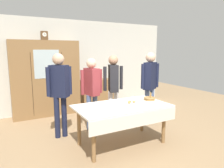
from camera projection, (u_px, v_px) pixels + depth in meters
name	position (u px, v px, depth m)	size (l,w,h in m)	color
ground_plane	(117.00, 140.00, 4.18)	(12.00, 12.00, 0.00)	#997A56
back_wall	(74.00, 65.00, 6.25)	(6.40, 0.10, 2.70)	silver
dining_table	(123.00, 111.00, 3.86)	(1.77, 0.98, 0.78)	olive
wall_cabinet	(46.00, 79.00, 5.63)	(1.80, 0.46, 2.07)	olive
mantel_clock	(44.00, 36.00, 5.44)	(0.18, 0.11, 0.24)	brown
bookshelf_low	(99.00, 93.00, 6.53)	(1.13, 0.35, 0.90)	olive
book_stack	(99.00, 78.00, 6.44)	(0.16, 0.22, 0.13)	#B29333
tea_cup_far_right	(133.00, 98.00, 4.32)	(0.13, 0.13, 0.06)	white
tea_cup_front_edge	(106.00, 107.00, 3.65)	(0.13, 0.13, 0.06)	silver
tea_cup_mid_left	(93.00, 113.00, 3.28)	(0.13, 0.13, 0.06)	white
tea_cup_back_edge	(151.00, 105.00, 3.82)	(0.13, 0.13, 0.06)	white
bread_basket	(149.00, 98.00, 4.27)	(0.24, 0.24, 0.16)	#9E7542
pastry_plate	(131.00, 103.00, 4.00)	(0.28, 0.28, 0.05)	white
spoon_far_left	(84.00, 106.00, 3.78)	(0.12, 0.02, 0.01)	silver
spoon_mid_right	(104.00, 103.00, 4.04)	(0.12, 0.02, 0.01)	silver
person_beside_shelf	(113.00, 83.00, 4.86)	(0.52, 0.41, 1.70)	silver
person_behind_table_left	(150.00, 81.00, 4.95)	(0.52, 0.35, 1.76)	slate
person_by_cabinet	(59.00, 87.00, 4.15)	(0.52, 0.39, 1.75)	#191E38
person_behind_table_right	(92.00, 87.00, 4.59)	(0.52, 0.39, 1.63)	slate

